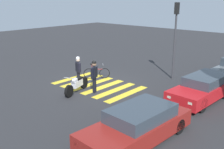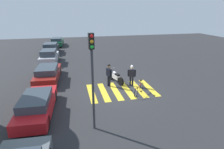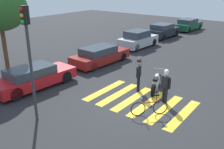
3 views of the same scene
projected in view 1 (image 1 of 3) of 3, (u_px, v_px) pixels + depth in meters
name	position (u px, v px, depth m)	size (l,w,h in m)	color
ground_plane	(98.00, 85.00, 15.74)	(60.00, 60.00, 0.00)	#2B2B2D
police_motorcycle	(77.00, 84.00, 14.41)	(2.18, 0.92, 1.05)	black
leaning_bicycle	(97.00, 73.00, 16.98)	(1.27, 1.19, 1.00)	black
officer_on_foot	(78.00, 69.00, 15.66)	(0.37, 0.61, 1.73)	black
officer_by_motorcycle	(94.00, 74.00, 14.26)	(0.64, 0.38, 1.85)	black
crosswalk_stripes	(98.00, 85.00, 15.74)	(3.31, 4.95, 0.01)	yellow
car_red_convertible	(204.00, 87.00, 13.48)	(4.78, 1.97, 1.25)	black
car_maroon_wagon	(138.00, 125.00, 9.51)	(4.73, 2.07, 1.26)	black
traffic_light_pole	(176.00, 29.00, 16.19)	(0.34, 0.25, 4.81)	#38383D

